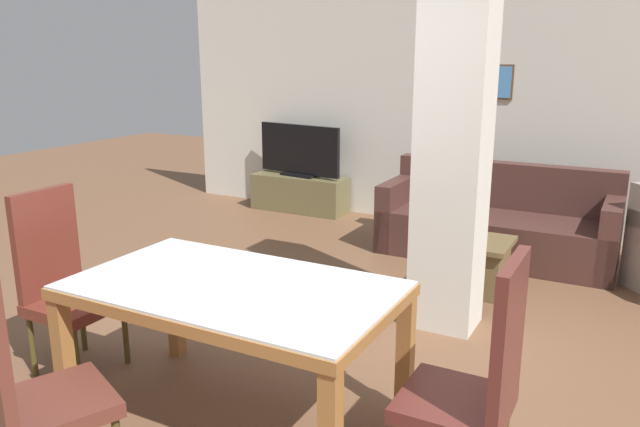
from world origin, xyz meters
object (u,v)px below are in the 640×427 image
Objects in this scene: dining_table at (234,312)px; tv_stand at (300,193)px; sofa at (497,226)px; coffee_table at (475,264)px; bottle at (463,222)px; dining_chair_near_left at (28,379)px; dining_chair_head_right at (478,378)px; dining_chair_head_left at (63,279)px; tv_screen at (299,151)px.

tv_stand is (-1.95, 4.08, -0.40)m from dining_table.
sofa is 3.87× the size of coffee_table.
bottle reaches higher than coffee_table.
tv_stand is at bearing -14.18° from sofa.
dining_chair_near_left is 3.76× the size of bottle.
sofa is at bearing 11.03° from dining_chair_head_right.
sofa is at bearing -14.18° from tv_stand.
dining_chair_head_right is (1.25, 0.00, -0.04)m from dining_table.
coffee_table is at bearing 14.20° from dining_chair_head_right.
coffee_table is at bearing -32.08° from tv_stand.
sofa is 0.95m from bottle.
dining_chair_head_right is 1.00× the size of dining_chair_near_left.
dining_chair_near_left is 0.94× the size of tv_stand.
dining_chair_head_right is 2.65m from bottle.
bottle is at bearing 99.81° from dining_chair_near_left.
dining_chair_head_right is 1.00× the size of dining_chair_head_left.
dining_table is 0.77× the size of sofa.
sofa is at bearing 101.66° from dining_chair_near_left.
dining_chair_head_left is 1.00× the size of dining_chair_near_left.
dining_chair_near_left is 0.98× the size of tv_screen.
dining_chair_near_left is 3.54m from coffee_table.
dining_chair_head_right is 3.76× the size of bottle.
tv_screen is (-0.69, 4.08, 0.16)m from dining_chair_head_left.
dining_chair_near_left is at bearing -72.82° from tv_stand.
coffee_table is (1.90, 2.46, -0.36)m from dining_chair_head_left.
dining_chair_head_right is at bearing 136.17° from tv_screen.
dining_chair_head_left is 3.92m from sofa.
dining_chair_near_left reaches higher than coffee_table.
dining_chair_near_left is at bearing -104.74° from bottle.
sofa is (0.58, 3.44, -0.32)m from dining_table.
tv_screen reaches higher than tv_stand.
dining_table reaches higher than coffee_table.
dining_chair_head_right is at bearing -75.80° from coffee_table.
coffee_table is (-0.62, 2.46, -0.36)m from dining_chair_head_right.
bottle is at bearing 155.68° from tv_screen.
coffee_table is 3.05m from tv_stand.
tv_stand is (-3.20, 4.08, -0.36)m from dining_chair_head_right.
dining_table is at bearing 80.39° from sofa.
dining_chair_head_right reaches higher than tv_screen.
dining_chair_head_right is 2.02× the size of coffee_table.
dining_table is 1.48× the size of dining_chair_near_left.
coffee_table is (1.04, 3.36, -0.36)m from dining_chair_near_left.
dining_chair_head_left is 4.15m from tv_stand.
bottle is at bearing -32.36° from tv_stand.
coffee_table is 3.09m from tv_screen.
dining_chair_head_right is at bearing 0.00° from dining_table.
dining_chair_head_left is at bearing 107.58° from tv_screen.
dining_chair_head_right is 5.19m from tv_screen.
dining_chair_head_right is 5.20m from tv_stand.
dining_chair_head_right and dining_chair_near_left have the same top height.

